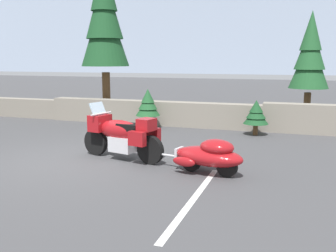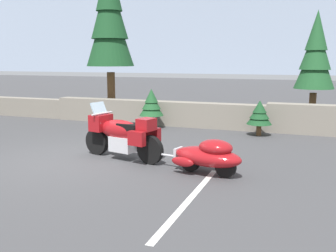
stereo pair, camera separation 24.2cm
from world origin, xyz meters
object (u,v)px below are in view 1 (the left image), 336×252
car_shaped_trailer (209,155)px  pine_tree_secondary (310,54)px  pine_tree_tall (104,16)px  touring_motorcycle (121,134)px

car_shaped_trailer → pine_tree_secondary: bearing=74.4°
pine_tree_tall → pine_tree_secondary: size_ratio=1.58×
pine_tree_secondary → touring_motorcycle: bearing=-122.4°
touring_motorcycle → pine_tree_secondary: size_ratio=0.56×
touring_motorcycle → pine_tree_secondary: 8.20m
pine_tree_tall → pine_tree_secondary: (7.70, 0.96, -1.48)m
touring_motorcycle → pine_tree_tall: 7.52m
touring_motorcycle → pine_tree_tall: pine_tree_tall is taller
touring_motorcycle → car_shaped_trailer: bearing=-13.0°
touring_motorcycle → car_shaped_trailer: size_ratio=1.03×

